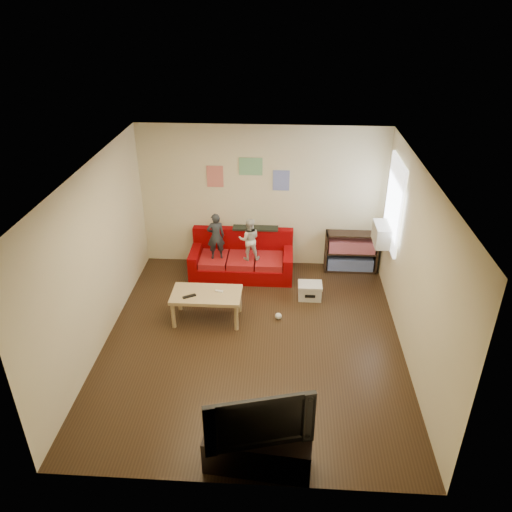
# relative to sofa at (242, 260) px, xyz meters

# --- Properties ---
(room_shell) EXTENTS (4.52, 5.02, 2.72)m
(room_shell) POSITION_rel_sofa_xyz_m (0.34, -2.06, 1.07)
(room_shell) COLOR #332214
(room_shell) RESTS_ON ground
(sofa) EXTENTS (1.88, 0.87, 0.83)m
(sofa) POSITION_rel_sofa_xyz_m (0.00, 0.00, 0.00)
(sofa) COLOR #7B0204
(sofa) RESTS_ON ground
(child_a) EXTENTS (0.36, 0.28, 0.88)m
(child_a) POSITION_rel_sofa_xyz_m (-0.45, -0.16, 0.56)
(child_a) COLOR #22262B
(child_a) RESTS_ON sofa
(child_b) EXTENTS (0.42, 0.34, 0.79)m
(child_b) POSITION_rel_sofa_xyz_m (0.15, -0.16, 0.51)
(child_b) COLOR silver
(child_b) RESTS_ON sofa
(coffee_table) EXTENTS (1.11, 0.61, 0.50)m
(coffee_table) POSITION_rel_sofa_xyz_m (-0.44, -1.53, 0.15)
(coffee_table) COLOR tan
(coffee_table) RESTS_ON ground
(remote) EXTENTS (0.21, 0.15, 0.02)m
(remote) POSITION_rel_sofa_xyz_m (-0.69, -1.65, 0.23)
(remote) COLOR black
(remote) RESTS_ON coffee_table
(game_controller) EXTENTS (0.13, 0.06, 0.03)m
(game_controller) POSITION_rel_sofa_xyz_m (-0.24, -1.48, 0.23)
(game_controller) COLOR white
(game_controller) RESTS_ON coffee_table
(bookshelf) EXTENTS (0.97, 0.29, 0.78)m
(bookshelf) POSITION_rel_sofa_xyz_m (2.04, 0.23, 0.07)
(bookshelf) COLOR black
(bookshelf) RESTS_ON ground
(window) EXTENTS (0.04, 1.08, 1.48)m
(window) POSITION_rel_sofa_xyz_m (2.56, -0.41, 1.36)
(window) COLOR white
(window) RESTS_ON room_shell
(ac_unit) EXTENTS (0.28, 0.55, 0.35)m
(ac_unit) POSITION_rel_sofa_xyz_m (2.44, -0.41, 0.80)
(ac_unit) COLOR #B7B2A3
(ac_unit) RESTS_ON window
(artwork_left) EXTENTS (0.30, 0.01, 0.40)m
(artwork_left) POSITION_rel_sofa_xyz_m (-0.51, 0.43, 1.47)
(artwork_left) COLOR #D87266
(artwork_left) RESTS_ON room_shell
(artwork_center) EXTENTS (0.42, 0.01, 0.32)m
(artwork_center) POSITION_rel_sofa_xyz_m (0.14, 0.43, 1.67)
(artwork_center) COLOR #72B27F
(artwork_center) RESTS_ON room_shell
(artwork_right) EXTENTS (0.30, 0.01, 0.38)m
(artwork_right) POSITION_rel_sofa_xyz_m (0.69, 0.43, 1.42)
(artwork_right) COLOR #727FCC
(artwork_right) RESTS_ON room_shell
(file_box) EXTENTS (0.41, 0.31, 0.28)m
(file_box) POSITION_rel_sofa_xyz_m (1.24, -0.80, -0.13)
(file_box) COLOR silver
(file_box) RESTS_ON ground
(tv_stand) EXTENTS (1.22, 0.50, 0.45)m
(tv_stand) POSITION_rel_sofa_xyz_m (0.55, -4.31, -0.05)
(tv_stand) COLOR black
(tv_stand) RESTS_ON ground
(television) EXTENTS (1.18, 0.45, 0.68)m
(television) POSITION_rel_sofa_xyz_m (0.55, -4.31, 0.51)
(television) COLOR black
(television) RESTS_ON tv_stand
(tissue) EXTENTS (0.13, 0.13, 0.11)m
(tissue) POSITION_rel_sofa_xyz_m (0.72, -1.46, -0.22)
(tissue) COLOR silver
(tissue) RESTS_ON ground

